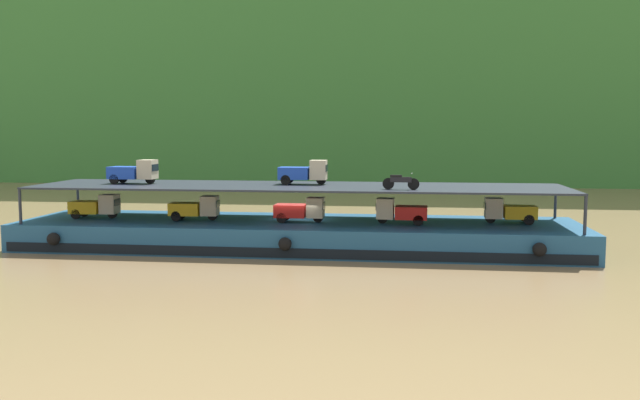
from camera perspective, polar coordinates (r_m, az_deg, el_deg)
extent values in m
plane|color=olive|center=(37.11, -1.97, -4.12)|extent=(400.00, 400.00, 0.00)
cube|color=#387533|center=(95.89, 3.79, 14.74)|extent=(119.81, 31.94, 42.39)
cube|color=navy|center=(36.99, -1.98, -2.98)|extent=(31.02, 7.31, 1.50)
cube|color=black|center=(33.48, -2.99, -4.62)|extent=(30.40, 0.06, 0.50)
sphere|color=black|center=(37.46, -22.10, -3.15)|extent=(0.68, 0.68, 0.68)
sphere|color=black|center=(33.22, -3.05, -3.83)|extent=(0.68, 0.68, 0.68)
sphere|color=black|center=(33.34, 18.49, -4.09)|extent=(0.68, 0.68, 0.68)
cylinder|color=#232833|center=(40.40, 19.73, -0.07)|extent=(0.16, 0.16, 2.00)
cylinder|color=#232833|center=(34.26, 22.00, -1.17)|extent=(0.16, 0.16, 2.00)
cylinder|color=#232833|center=(44.46, -20.25, 0.43)|extent=(0.16, 0.16, 2.00)
cylinder|color=#232833|center=(38.96, -24.55, -0.46)|extent=(0.16, 0.16, 2.00)
cube|color=#232833|center=(36.67, -1.99, 1.19)|extent=(29.42, 6.51, 0.10)
cube|color=gold|center=(40.44, -19.58, -0.58)|extent=(1.73, 1.24, 0.70)
cube|color=beige|center=(39.84, -17.78, -0.33)|extent=(0.92, 1.02, 1.10)
cube|color=#19232D|center=(39.64, -17.16, -0.18)|extent=(0.06, 0.85, 0.38)
cylinder|color=black|center=(39.84, -17.55, -1.12)|extent=(0.56, 0.15, 0.56)
cylinder|color=black|center=(40.18, -20.41, -1.16)|extent=(0.56, 0.15, 0.56)
cylinder|color=black|center=(41.13, -19.75, -0.98)|extent=(0.56, 0.15, 0.56)
cube|color=gold|center=(37.97, -11.58, -0.76)|extent=(1.76, 1.29, 0.70)
cube|color=#C6B793|center=(37.59, -9.53, -0.48)|extent=(0.95, 1.05, 1.10)
cube|color=#19232D|center=(37.47, -8.84, -0.32)|extent=(0.09, 0.85, 0.38)
cylinder|color=black|center=(37.62, -9.30, -1.32)|extent=(0.57, 0.17, 0.56)
cylinder|color=black|center=(37.62, -12.37, -1.38)|extent=(0.57, 0.17, 0.56)
cylinder|color=black|center=(38.63, -11.93, -1.18)|extent=(0.57, 0.17, 0.56)
cube|color=red|center=(36.42, -2.58, -0.93)|extent=(1.72, 1.23, 0.70)
cube|color=#C6B793|center=(36.16, -0.40, -0.65)|extent=(0.92, 1.01, 1.10)
cube|color=#19232D|center=(36.08, 0.34, -0.49)|extent=(0.05, 0.85, 0.38)
cylinder|color=black|center=(36.21, -0.16, -1.52)|extent=(0.56, 0.15, 0.56)
cylinder|color=black|center=(36.02, -3.36, -1.57)|extent=(0.56, 0.15, 0.56)
cylinder|color=black|center=(37.05, -3.03, -1.36)|extent=(0.56, 0.15, 0.56)
cube|color=red|center=(35.85, 7.91, -1.09)|extent=(1.76, 1.29, 0.70)
cube|color=beige|center=(35.92, 5.68, -0.73)|extent=(0.95, 1.05, 1.10)
cube|color=#19232D|center=(35.95, 4.94, -0.54)|extent=(0.09, 0.85, 0.38)
cylinder|color=black|center=(36.00, 5.44, -1.59)|extent=(0.57, 0.17, 0.56)
cylinder|color=black|center=(36.41, 8.57, -1.55)|extent=(0.57, 0.17, 0.56)
cylinder|color=black|center=(35.36, 8.51, -1.77)|extent=(0.57, 0.17, 0.56)
cube|color=gold|center=(37.36, 16.93, -1.01)|extent=(1.71, 1.22, 0.70)
cube|color=beige|center=(37.14, 14.81, -0.68)|extent=(0.91, 1.01, 1.10)
cube|color=#19232D|center=(37.08, 14.09, -0.50)|extent=(0.05, 0.85, 0.38)
cylinder|color=black|center=(37.19, 14.56, -1.52)|extent=(0.56, 0.15, 0.56)
cylinder|color=black|center=(37.98, 17.39, -1.44)|extent=(0.56, 0.15, 0.56)
cylinder|color=black|center=(36.95, 17.65, -1.65)|extent=(0.56, 0.15, 0.56)
cube|color=#1E47B7|center=(39.63, -16.56, 2.29)|extent=(1.75, 1.27, 0.70)
cube|color=#C6B793|center=(39.03, -14.72, 2.58)|extent=(0.94, 1.04, 1.10)
cube|color=#19232D|center=(38.83, -14.09, 2.75)|extent=(0.07, 0.85, 0.38)
cylinder|color=black|center=(39.00, -14.50, 1.78)|extent=(0.57, 0.16, 0.56)
cylinder|color=black|center=(39.36, -17.40, 1.73)|extent=(0.57, 0.16, 0.56)
cylinder|color=black|center=(40.31, -16.72, 1.84)|extent=(0.57, 0.16, 0.56)
cube|color=#1E47B7|center=(37.45, -2.26, 2.33)|extent=(1.70, 1.20, 0.70)
cube|color=#C6B793|center=(37.23, -0.13, 2.62)|extent=(0.90, 1.00, 1.10)
cube|color=#19232D|center=(37.17, 0.59, 2.79)|extent=(0.04, 0.85, 0.38)
cylinder|color=black|center=(37.25, 0.10, 1.78)|extent=(0.56, 0.14, 0.56)
cylinder|color=black|center=(37.02, -3.00, 1.74)|extent=(0.56, 0.14, 0.56)
cylinder|color=black|center=(38.06, -2.72, 1.86)|extent=(0.56, 0.14, 0.56)
cylinder|color=black|center=(34.16, 8.11, 1.38)|extent=(0.61, 0.15, 0.60)
cylinder|color=black|center=(34.28, 5.94, 1.42)|extent=(0.61, 0.15, 0.60)
cube|color=black|center=(34.20, 7.03, 1.77)|extent=(1.11, 0.30, 0.28)
cube|color=black|center=(34.21, 6.61, 2.08)|extent=(0.62, 0.25, 0.12)
cylinder|color=#B2B2B7|center=(34.13, 7.95, 2.30)|extent=(0.09, 0.55, 0.04)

